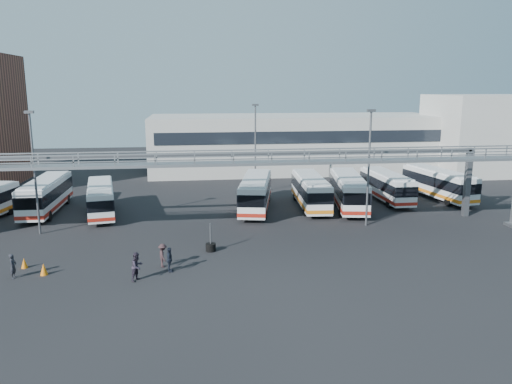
{
  "coord_description": "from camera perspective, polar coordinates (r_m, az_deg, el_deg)",
  "views": [
    {
      "loc": [
        -3.23,
        -34.16,
        12.04
      ],
      "look_at": [
        2.0,
        6.0,
        3.51
      ],
      "focal_mm": 35.0,
      "sensor_mm": 36.0,
      "label": 1
    }
  ],
  "objects": [
    {
      "name": "light_pole_left",
      "position": [
        44.5,
        -24.03,
        2.7
      ],
      "size": [
        0.7,
        0.35,
        10.21
      ],
      "color": "#4C4F54",
      "rests_on": "ground"
    },
    {
      "name": "ground",
      "position": [
        36.36,
        -1.92,
        -7.45
      ],
      "size": [
        140.0,
        140.0,
        0.0
      ],
      "primitive_type": "plane",
      "color": "black",
      "rests_on": "ground"
    },
    {
      "name": "cone_right",
      "position": [
        37.62,
        -24.97,
        -7.37
      ],
      "size": [
        0.52,
        0.52,
        0.7
      ],
      "primitive_type": "cone",
      "rotation": [
        0.0,
        0.0,
        0.22
      ],
      "color": "orange",
      "rests_on": "ground"
    },
    {
      "name": "cone_left",
      "position": [
        35.76,
        -23.1,
        -8.11
      ],
      "size": [
        0.64,
        0.64,
        0.78
      ],
      "primitive_type": "cone",
      "rotation": [
        0.0,
        0.0,
        -0.37
      ],
      "color": "orange",
      "rests_on": "ground"
    },
    {
      "name": "gantry",
      "position": [
        40.69,
        -2.77,
        2.64
      ],
      "size": [
        51.4,
        5.15,
        7.1
      ],
      "color": "gray",
      "rests_on": "ground"
    },
    {
      "name": "bus_9",
      "position": [
        58.12,
        20.13,
        1.0
      ],
      "size": [
        3.89,
        10.87,
        3.23
      ],
      "rotation": [
        0.0,
        0.0,
        0.14
      ],
      "color": "silver",
      "rests_on": "ground"
    },
    {
      "name": "tire_stack",
      "position": [
        37.66,
        -5.2,
        -6.22
      ],
      "size": [
        0.76,
        0.76,
        2.17
      ],
      "color": "black",
      "rests_on": "ground"
    },
    {
      "name": "bus_7",
      "position": [
        51.18,
        10.51,
        0.23
      ],
      "size": [
        4.39,
        11.41,
        3.38
      ],
      "rotation": [
        0.0,
        0.0,
        -0.17
      ],
      "color": "silver",
      "rests_on": "ground"
    },
    {
      "name": "bus_1",
      "position": [
        52.7,
        -22.88,
        -0.23
      ],
      "size": [
        2.59,
        10.9,
        3.31
      ],
      "rotation": [
        0.0,
        0.0,
        -0.01
      ],
      "color": "silver",
      "rests_on": "ground"
    },
    {
      "name": "light_pole_back",
      "position": [
        56.97,
        -0.08,
        5.53
      ],
      "size": [
        0.7,
        0.35,
        10.21
      ],
      "color": "#4C4F54",
      "rests_on": "ground"
    },
    {
      "name": "pedestrian_b",
      "position": [
        32.77,
        -13.43,
        -8.27
      ],
      "size": [
        1.1,
        1.14,
        1.86
      ],
      "primitive_type": "imported",
      "rotation": [
        0.0,
        0.0,
        0.95
      ],
      "color": "#292230",
      "rests_on": "ground"
    },
    {
      "name": "bus_8",
      "position": [
        55.44,
        14.69,
        0.75
      ],
      "size": [
        2.47,
        10.16,
        3.08
      ],
      "rotation": [
        0.0,
        0.0,
        0.01
      ],
      "color": "silver",
      "rests_on": "ground"
    },
    {
      "name": "bus_6",
      "position": [
        50.91,
        6.25,
        0.21
      ],
      "size": [
        3.15,
        10.8,
        3.24
      ],
      "rotation": [
        0.0,
        0.0,
        -0.06
      ],
      "color": "silver",
      "rests_on": "ground"
    },
    {
      "name": "pedestrian_c",
      "position": [
        34.78,
        -10.6,
        -7.14
      ],
      "size": [
        0.84,
        1.17,
        1.65
      ],
      "primitive_type": "imported",
      "rotation": [
        0.0,
        0.0,
        1.8
      ],
      "color": "#2D1E21",
      "rests_on": "ground"
    },
    {
      "name": "pedestrian_a",
      "position": [
        35.88,
        -26.02,
        -7.61
      ],
      "size": [
        0.42,
        0.61,
        1.61
      ],
      "primitive_type": "imported",
      "rotation": [
        0.0,
        0.0,
        1.51
      ],
      "color": "black",
      "rests_on": "ground"
    },
    {
      "name": "warehouse",
      "position": [
        74.19,
        4.5,
        5.64
      ],
      "size": [
        42.0,
        14.0,
        8.0
      ],
      "primitive_type": "cube",
      "color": "#9E9E99",
      "rests_on": "ground"
    },
    {
      "name": "light_pole_mid",
      "position": [
        44.34,
        12.78,
        3.41
      ],
      "size": [
        0.7,
        0.35,
        10.21
      ],
      "color": "#4C4F54",
      "rests_on": "ground"
    },
    {
      "name": "bus_2",
      "position": [
        49.97,
        -17.32,
        -0.63
      ],
      "size": [
        3.94,
        10.22,
        3.03
      ],
      "rotation": [
        0.0,
        0.0,
        0.17
      ],
      "color": "silver",
      "rests_on": "ground"
    },
    {
      "name": "building_right",
      "position": [
        78.23,
        24.57,
        6.03
      ],
      "size": [
        14.0,
        12.0,
        11.0
      ],
      "primitive_type": "cube",
      "color": "#B2B2AD",
      "rests_on": "ground"
    },
    {
      "name": "bus_5",
      "position": [
        49.47,
        -0.03,
        0.02
      ],
      "size": [
        4.73,
        11.35,
        3.36
      ],
      "rotation": [
        0.0,
        0.0,
        -0.2
      ],
      "color": "silver",
      "rests_on": "ground"
    },
    {
      "name": "pedestrian_d",
      "position": [
        33.81,
        -9.86,
        -7.63
      ],
      "size": [
        0.42,
        0.99,
        1.69
      ],
      "primitive_type": "imported",
      "rotation": [
        0.0,
        0.0,
        1.56
      ],
      "color": "black",
      "rests_on": "ground"
    }
  ]
}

